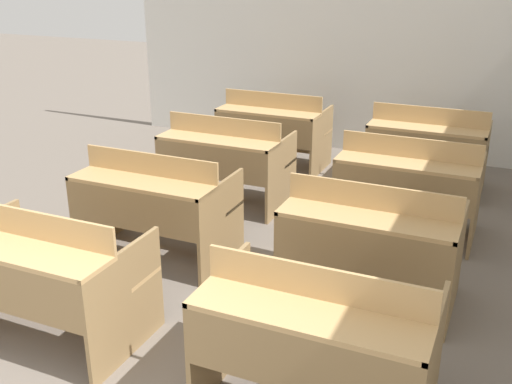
# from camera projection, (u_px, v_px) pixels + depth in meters

# --- Properties ---
(wall_back) EXTENTS (6.11, 0.06, 2.97)m
(wall_back) POSITION_uv_depth(u_px,v_px,m) (354.00, 34.00, 7.42)
(wall_back) COLOR silver
(wall_back) RESTS_ON ground_plane
(bench_front_left) EXTENTS (1.21, 0.77, 0.91)m
(bench_front_left) POSITION_uv_depth(u_px,v_px,m) (44.00, 272.00, 3.80)
(bench_front_left) COLOR #95764C
(bench_front_left) RESTS_ON ground_plane
(bench_front_right) EXTENTS (1.21, 0.77, 0.91)m
(bench_front_right) POSITION_uv_depth(u_px,v_px,m) (317.00, 336.00, 3.14)
(bench_front_right) COLOR #93744A
(bench_front_right) RESTS_ON ground_plane
(bench_second_left) EXTENTS (1.21, 0.77, 0.91)m
(bench_second_left) POSITION_uv_depth(u_px,v_px,m) (155.00, 202.00, 4.90)
(bench_second_left) COLOR olive
(bench_second_left) RESTS_ON ground_plane
(bench_second_right) EXTENTS (1.21, 0.77, 0.91)m
(bench_second_right) POSITION_uv_depth(u_px,v_px,m) (371.00, 240.00, 4.24)
(bench_second_right) COLOR #92744A
(bench_second_right) RESTS_ON ground_plane
(bench_third_left) EXTENTS (1.21, 0.77, 0.91)m
(bench_third_left) POSITION_uv_depth(u_px,v_px,m) (226.00, 158.00, 6.00)
(bench_third_left) COLOR #96784D
(bench_third_left) RESTS_ON ground_plane
(bench_third_right) EXTENTS (1.21, 0.77, 0.91)m
(bench_third_right) POSITION_uv_depth(u_px,v_px,m) (408.00, 183.00, 5.32)
(bench_third_right) COLOR #95764C
(bench_third_right) RESTS_ON ground_plane
(bench_back_left) EXTENTS (1.21, 0.77, 0.91)m
(bench_back_left) POSITION_uv_depth(u_px,v_px,m) (273.00, 128.00, 7.09)
(bench_back_left) COLOR #94764C
(bench_back_left) RESTS_ON ground_plane
(bench_back_right) EXTENTS (1.21, 0.77, 0.91)m
(bench_back_right) POSITION_uv_depth(u_px,v_px,m) (427.00, 146.00, 6.40)
(bench_back_right) COLOR #97784E
(bench_back_right) RESTS_ON ground_plane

